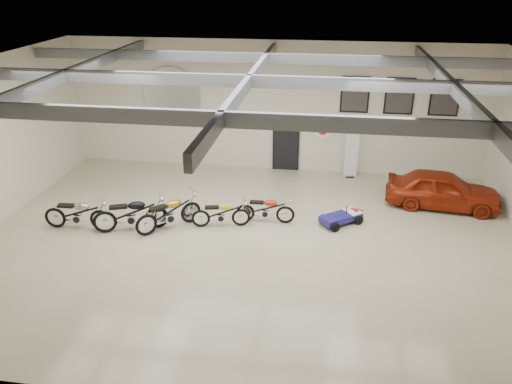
# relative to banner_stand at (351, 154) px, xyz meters

# --- Properties ---
(floor) EXTENTS (16.00, 12.00, 0.01)m
(floor) POSITION_rel_banner_stand_xyz_m (-3.03, -5.50, -0.93)
(floor) COLOR #C1B993
(floor) RESTS_ON ground
(ceiling) EXTENTS (16.00, 12.00, 0.01)m
(ceiling) POSITION_rel_banner_stand_xyz_m (-3.03, -5.50, 4.07)
(ceiling) COLOR slate
(ceiling) RESTS_ON back_wall
(back_wall) EXTENTS (16.00, 0.02, 5.00)m
(back_wall) POSITION_rel_banner_stand_xyz_m (-3.03, 0.50, 1.57)
(back_wall) COLOR beige
(back_wall) RESTS_ON floor
(ceiling_beams) EXTENTS (15.80, 11.80, 0.32)m
(ceiling_beams) POSITION_rel_banner_stand_xyz_m (-3.03, -5.50, 3.82)
(ceiling_beams) COLOR slate
(ceiling_beams) RESTS_ON ceiling
(door) EXTENTS (0.92, 0.08, 2.10)m
(door) POSITION_rel_banner_stand_xyz_m (-2.53, 0.45, 0.12)
(door) COLOR black
(door) RESTS_ON back_wall
(logo_plaque) EXTENTS (2.30, 0.06, 1.16)m
(logo_plaque) POSITION_rel_banner_stand_xyz_m (-7.03, 0.45, 1.87)
(logo_plaque) COLOR silver
(logo_plaque) RESTS_ON back_wall
(poster_left) EXTENTS (1.05, 0.08, 1.35)m
(poster_left) POSITION_rel_banner_stand_xyz_m (-0.03, 0.46, 2.17)
(poster_left) COLOR black
(poster_left) RESTS_ON back_wall
(poster_mid) EXTENTS (1.05, 0.08, 1.35)m
(poster_mid) POSITION_rel_banner_stand_xyz_m (1.57, 0.46, 2.17)
(poster_mid) COLOR black
(poster_mid) RESTS_ON back_wall
(poster_right) EXTENTS (1.05, 0.08, 1.35)m
(poster_right) POSITION_rel_banner_stand_xyz_m (3.17, 0.46, 2.17)
(poster_right) COLOR black
(poster_right) RESTS_ON back_wall
(oil_sign) EXTENTS (0.72, 0.10, 0.72)m
(oil_sign) POSITION_rel_banner_stand_xyz_m (-1.13, 0.45, 0.77)
(oil_sign) COLOR white
(oil_sign) RESTS_ON back_wall
(banner_stand) EXTENTS (0.53, 0.28, 1.86)m
(banner_stand) POSITION_rel_banner_stand_xyz_m (0.00, 0.00, 0.00)
(banner_stand) COLOR white
(banner_stand) RESTS_ON floor
(motorcycle_silver) EXTENTS (2.09, 0.73, 1.07)m
(motorcycle_silver) POSITION_rel_banner_stand_xyz_m (-8.41, -5.39, -0.39)
(motorcycle_silver) COLOR silver
(motorcycle_silver) RESTS_ON floor
(motorcycle_black) EXTENTS (2.32, 1.39, 1.15)m
(motorcycle_black) POSITION_rel_banner_stand_xyz_m (-6.75, -5.26, -0.35)
(motorcycle_black) COLOR silver
(motorcycle_black) RESTS_ON floor
(motorcycle_gold) EXTENTS (2.02, 1.94, 1.11)m
(motorcycle_gold) POSITION_rel_banner_stand_xyz_m (-5.63, -4.99, -0.37)
(motorcycle_gold) COLOR silver
(motorcycle_gold) RESTS_ON floor
(motorcycle_yellow) EXTENTS (1.85, 0.90, 0.92)m
(motorcycle_yellow) POSITION_rel_banner_stand_xyz_m (-4.08, -4.62, -0.47)
(motorcycle_yellow) COLOR silver
(motorcycle_yellow) RESTS_ON floor
(motorcycle_red) EXTENTS (1.82, 0.60, 0.94)m
(motorcycle_red) POSITION_rel_banner_stand_xyz_m (-2.75, -4.13, -0.46)
(motorcycle_red) COLOR silver
(motorcycle_red) RESTS_ON floor
(go_kart) EXTENTS (1.76, 1.61, 0.60)m
(go_kart) POSITION_rel_banner_stand_xyz_m (-0.27, -3.83, -0.63)
(go_kart) COLOR navy
(go_kart) RESTS_ON floor
(vintage_car) EXTENTS (1.88, 3.82, 1.25)m
(vintage_car) POSITION_rel_banner_stand_xyz_m (2.97, -2.17, -0.30)
(vintage_car) COLOR maroon
(vintage_car) RESTS_ON floor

